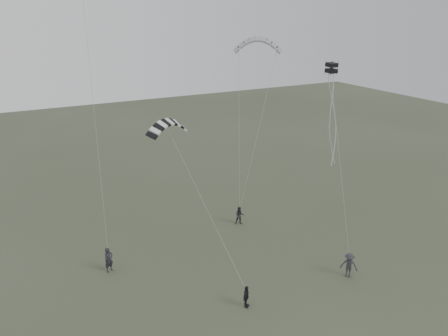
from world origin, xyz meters
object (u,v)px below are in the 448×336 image
flyer_center (246,297)px  kite_pale_large (258,39)px  flyer_right (240,216)px  kite_box (332,68)px  kite_striped (168,122)px  flyer_far (349,265)px  flyer_left (109,260)px

flyer_center → kite_pale_large: 23.54m
flyer_right → kite_pale_large: 16.40m
flyer_right → kite_box: 15.51m
flyer_right → kite_pale_large: kite_pale_large is taller
kite_striped → flyer_right: bearing=-1.2°
kite_pale_large → flyer_far: bearing=-62.6°
kite_striped → flyer_left: bearing=153.7°
flyer_left → kite_box: (16.95, -3.64, 13.59)m
flyer_left → kite_striped: kite_striped is taller
kite_box → flyer_left: bearing=164.4°
flyer_left → flyer_center: bearing=-72.6°
flyer_right → kite_box: bearing=-30.6°
flyer_right → flyer_far: size_ratio=0.88×
flyer_far → kite_pale_large: (1.34, 15.52, 15.09)m
flyer_right → flyer_left: bearing=-148.5°
kite_striped → kite_box: bearing=-35.0°
kite_pale_large → kite_box: (0.16, -10.17, -1.50)m
flyer_right → kite_striped: bearing=-138.9°
flyer_far → kite_pale_large: bearing=132.4°
kite_striped → flyer_far: bearing=-59.3°
flyer_right → flyer_far: (2.92, -11.10, 0.12)m
flyer_left → kite_pale_large: bearing=-0.9°
flyer_far → kite_striped: kite_striped is taller
flyer_center → kite_box: (9.96, 4.83, 13.78)m
flyer_center → kite_striped: kite_striped is taller
flyer_right → flyer_center: bearing=-95.7°
flyer_right → kite_striped: kite_striped is taller
flyer_right → kite_pale_large: size_ratio=0.38×
kite_box → kite_striped: bearing=161.9°
flyer_left → flyer_right: bearing=-12.6°
flyer_left → flyer_right: size_ratio=1.14×
flyer_left → kite_pale_large: size_ratio=0.44×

